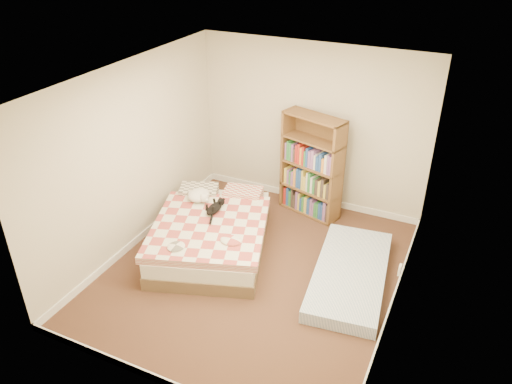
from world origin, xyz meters
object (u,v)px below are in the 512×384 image
at_px(floor_mattress, 350,274).
at_px(black_cat, 215,207).
at_px(bed, 213,232).
at_px(bookshelf, 311,178).
at_px(white_dog, 199,195).

relative_size(floor_mattress, black_cat, 3.39).
height_order(bed, bookshelf, bookshelf).
height_order(black_cat, white_dog, white_dog).
bearing_deg(black_cat, bookshelf, 56.62).
xyz_separation_m(floor_mattress, white_dog, (-2.28, 0.21, 0.47)).
bearing_deg(floor_mattress, black_cat, 171.21).
xyz_separation_m(bed, white_dog, (-0.39, 0.31, 0.31)).
distance_m(floor_mattress, black_cat, 1.99).
bearing_deg(black_cat, white_dog, 158.18).
bearing_deg(black_cat, bed, -73.58).
distance_m(bed, bookshelf, 1.73).
relative_size(bed, black_cat, 4.16).
relative_size(floor_mattress, white_dog, 4.60).
height_order(bookshelf, white_dog, bookshelf).
bearing_deg(floor_mattress, bed, 176.01).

